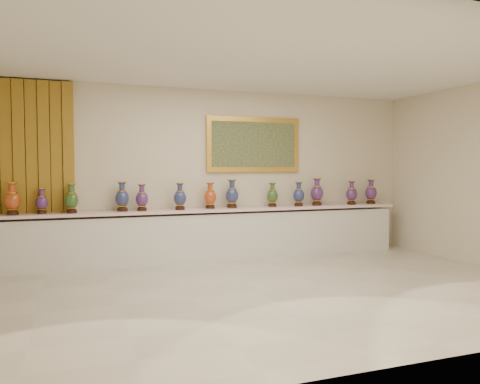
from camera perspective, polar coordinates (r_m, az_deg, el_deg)
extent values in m
plane|color=beige|center=(6.22, 2.30, -12.06)|extent=(8.00, 8.00, 0.00)
plane|color=beige|center=(8.38, -4.10, 2.20)|extent=(8.00, 0.00, 8.00)
plane|color=white|center=(6.16, 2.37, 15.98)|extent=(8.00, 8.00, 0.00)
cube|color=#AB8024|center=(8.05, -25.26, 1.89)|extent=(1.64, 0.14, 2.95)
cube|color=gold|center=(8.63, 1.69, 5.79)|extent=(1.80, 0.06, 1.00)
cube|color=#1E3219|center=(8.60, 1.77, 5.81)|extent=(1.62, 0.02, 0.82)
cube|color=white|center=(8.24, -3.64, -5.45)|extent=(7.20, 0.42, 0.81)
cube|color=#FCD4D9|center=(8.17, -3.61, -2.21)|extent=(7.28, 0.48, 0.05)
cylinder|color=#32190D|center=(7.86, -25.99, -2.35)|extent=(0.17, 0.17, 0.05)
cone|color=gold|center=(7.85, -26.00, -1.96)|extent=(0.15, 0.15, 0.03)
ellipsoid|color=maroon|center=(7.84, -26.02, -0.96)|extent=(0.25, 0.25, 0.29)
cylinder|color=gold|center=(7.84, -26.04, -0.08)|extent=(0.16, 0.16, 0.01)
cylinder|color=maroon|center=(7.83, -26.05, 0.38)|extent=(0.09, 0.09, 0.10)
cone|color=maroon|center=(7.83, -26.06, 0.90)|extent=(0.16, 0.16, 0.04)
cylinder|color=gold|center=(7.83, -26.06, 1.04)|extent=(0.16, 0.16, 0.01)
cylinder|color=#32190D|center=(7.90, -23.01, -2.29)|extent=(0.14, 0.14, 0.04)
cone|color=gold|center=(7.89, -23.01, -1.98)|extent=(0.12, 0.12, 0.03)
ellipsoid|color=#31144F|center=(7.89, -23.03, -1.18)|extent=(0.23, 0.23, 0.23)
cylinder|color=gold|center=(7.88, -23.04, -0.47)|extent=(0.13, 0.13, 0.01)
cylinder|color=#31144F|center=(7.88, -23.05, -0.11)|extent=(0.07, 0.07, 0.08)
cone|color=#31144F|center=(7.87, -23.06, 0.31)|extent=(0.13, 0.13, 0.03)
cylinder|color=gold|center=(7.87, -23.06, 0.42)|extent=(0.13, 0.13, 0.01)
cylinder|color=#32190D|center=(7.82, -19.84, -2.25)|extent=(0.16, 0.16, 0.05)
cone|color=gold|center=(7.82, -19.84, -1.88)|extent=(0.14, 0.14, 0.03)
ellipsoid|color=black|center=(7.81, -19.86, -0.94)|extent=(0.28, 0.28, 0.27)
cylinder|color=gold|center=(7.80, -19.88, -0.10)|extent=(0.15, 0.15, 0.01)
cylinder|color=black|center=(7.80, -19.88, 0.33)|extent=(0.09, 0.09, 0.10)
cone|color=black|center=(7.80, -19.89, 0.82)|extent=(0.15, 0.15, 0.04)
cylinder|color=gold|center=(7.80, -19.89, 0.95)|extent=(0.15, 0.15, 0.01)
cylinder|color=#32190D|center=(7.91, -14.16, -2.10)|extent=(0.17, 0.17, 0.05)
cone|color=gold|center=(7.91, -14.16, -1.72)|extent=(0.15, 0.15, 0.03)
ellipsoid|color=#101340|center=(7.90, -14.18, -0.75)|extent=(0.28, 0.28, 0.28)
cylinder|color=gold|center=(7.89, -14.19, 0.11)|extent=(0.15, 0.15, 0.01)
cylinder|color=#101340|center=(7.89, -14.19, 0.56)|extent=(0.09, 0.09, 0.10)
cone|color=#101340|center=(7.89, -14.20, 1.06)|extent=(0.15, 0.15, 0.04)
cylinder|color=gold|center=(7.88, -14.20, 1.20)|extent=(0.16, 0.16, 0.01)
cylinder|color=#32190D|center=(7.91, -11.85, -2.09)|extent=(0.16, 0.16, 0.04)
cone|color=gold|center=(7.91, -11.85, -1.74)|extent=(0.14, 0.14, 0.03)
ellipsoid|color=#31144F|center=(7.90, -11.86, -0.85)|extent=(0.25, 0.25, 0.26)
cylinder|color=gold|center=(7.90, -11.87, -0.06)|extent=(0.14, 0.14, 0.01)
cylinder|color=#31144F|center=(7.89, -11.87, 0.34)|extent=(0.08, 0.08, 0.09)
cone|color=#31144F|center=(7.89, -11.88, 0.80)|extent=(0.14, 0.14, 0.03)
cylinder|color=gold|center=(7.89, -11.88, 0.93)|extent=(0.14, 0.14, 0.01)
cylinder|color=#32190D|center=(8.00, -7.32, -1.99)|extent=(0.16, 0.16, 0.05)
cone|color=gold|center=(8.00, -7.33, -1.63)|extent=(0.14, 0.14, 0.03)
ellipsoid|color=#101340|center=(7.99, -7.33, -0.73)|extent=(0.23, 0.23, 0.27)
cylinder|color=gold|center=(7.98, -7.34, 0.08)|extent=(0.15, 0.15, 0.01)
cylinder|color=#101340|center=(7.98, -7.34, 0.50)|extent=(0.08, 0.08, 0.10)
cone|color=#101340|center=(7.98, -7.34, 0.97)|extent=(0.15, 0.15, 0.04)
cylinder|color=gold|center=(7.98, -7.34, 1.10)|extent=(0.15, 0.15, 0.01)
cylinder|color=#32190D|center=(8.19, -3.66, -1.85)|extent=(0.16, 0.16, 0.05)
cone|color=gold|center=(8.19, -3.66, -1.51)|extent=(0.14, 0.14, 0.03)
ellipsoid|color=maroon|center=(8.18, -3.67, -0.63)|extent=(0.23, 0.23, 0.26)
cylinder|color=gold|center=(8.18, -3.67, 0.15)|extent=(0.14, 0.14, 0.01)
cylinder|color=maroon|center=(8.17, -3.67, 0.56)|extent=(0.08, 0.08, 0.10)
cone|color=maroon|center=(8.17, -3.67, 1.02)|extent=(0.14, 0.14, 0.04)
cylinder|color=gold|center=(8.17, -3.67, 1.14)|extent=(0.15, 0.15, 0.01)
cylinder|color=#32190D|center=(8.32, -0.98, -1.76)|extent=(0.18, 0.18, 0.05)
cone|color=gold|center=(8.32, -0.98, -1.38)|extent=(0.16, 0.16, 0.03)
ellipsoid|color=#101340|center=(8.31, -0.98, -0.43)|extent=(0.30, 0.30, 0.29)
cylinder|color=gold|center=(8.30, -0.99, 0.42)|extent=(0.16, 0.16, 0.01)
cylinder|color=#101340|center=(8.30, -0.99, 0.86)|extent=(0.09, 0.09, 0.11)
cone|color=#101340|center=(8.29, -0.99, 1.36)|extent=(0.16, 0.16, 0.04)
cylinder|color=gold|center=(8.29, -0.99, 1.49)|extent=(0.16, 0.16, 0.01)
cylinder|color=#32190D|center=(8.59, 3.96, -1.64)|extent=(0.16, 0.16, 0.04)
cone|color=gold|center=(8.58, 3.96, -1.32)|extent=(0.14, 0.14, 0.03)
ellipsoid|color=black|center=(8.58, 3.96, -0.51)|extent=(0.27, 0.27, 0.25)
cylinder|color=gold|center=(8.57, 3.97, 0.21)|extent=(0.14, 0.14, 0.01)
cylinder|color=black|center=(8.57, 3.97, 0.59)|extent=(0.08, 0.08, 0.09)
cone|color=black|center=(8.57, 3.97, 1.01)|extent=(0.14, 0.14, 0.03)
cylinder|color=gold|center=(8.57, 3.97, 1.12)|extent=(0.14, 0.14, 0.01)
cylinder|color=#32190D|center=(8.75, 7.15, -1.56)|extent=(0.16, 0.16, 0.05)
cone|color=gold|center=(8.75, 7.15, -1.24)|extent=(0.14, 0.14, 0.03)
ellipsoid|color=#101340|center=(8.74, 7.16, -0.42)|extent=(0.26, 0.26, 0.26)
cylinder|color=gold|center=(8.73, 7.16, 0.31)|extent=(0.14, 0.14, 0.01)
cylinder|color=#101340|center=(8.73, 7.17, 0.69)|extent=(0.08, 0.08, 0.10)
cone|color=#101340|center=(8.73, 7.17, 1.11)|extent=(0.14, 0.14, 0.04)
cylinder|color=gold|center=(8.73, 7.17, 1.23)|extent=(0.15, 0.15, 0.01)
cylinder|color=#32190D|center=(8.99, 9.35, -1.44)|extent=(0.18, 0.18, 0.05)
cone|color=gold|center=(8.98, 9.35, -1.08)|extent=(0.16, 0.16, 0.03)
ellipsoid|color=#31144F|center=(8.98, 9.36, -0.17)|extent=(0.28, 0.28, 0.30)
cylinder|color=gold|center=(8.97, 9.37, 0.65)|extent=(0.16, 0.16, 0.01)
cylinder|color=#31144F|center=(8.97, 9.37, 1.07)|extent=(0.10, 0.10, 0.11)
cone|color=#31144F|center=(8.97, 9.37, 1.54)|extent=(0.16, 0.16, 0.04)
cylinder|color=gold|center=(8.96, 9.38, 1.67)|extent=(0.17, 0.17, 0.01)
cylinder|color=#32190D|center=(9.32, 13.43, -1.34)|extent=(0.16, 0.16, 0.05)
cone|color=gold|center=(9.32, 13.43, -1.03)|extent=(0.14, 0.14, 0.03)
ellipsoid|color=#31144F|center=(9.31, 13.44, -0.25)|extent=(0.23, 0.23, 0.27)
cylinder|color=gold|center=(9.30, 13.45, 0.45)|extent=(0.15, 0.15, 0.01)
cylinder|color=#31144F|center=(9.30, 13.45, 0.81)|extent=(0.09, 0.09, 0.10)
cone|color=#31144F|center=(9.30, 13.46, 1.21)|extent=(0.15, 0.15, 0.04)
cylinder|color=gold|center=(9.30, 13.46, 1.32)|extent=(0.15, 0.15, 0.01)
cylinder|color=#32190D|center=(9.63, 15.66, -1.23)|extent=(0.17, 0.17, 0.05)
cone|color=gold|center=(9.62, 15.66, -0.91)|extent=(0.15, 0.15, 0.03)
ellipsoid|color=#31144F|center=(9.61, 15.67, -0.11)|extent=(0.30, 0.30, 0.28)
cylinder|color=gold|center=(9.61, 15.68, 0.60)|extent=(0.15, 0.15, 0.01)
cylinder|color=#31144F|center=(9.61, 15.69, 0.97)|extent=(0.09, 0.09, 0.10)
cone|color=#31144F|center=(9.60, 15.69, 1.38)|extent=(0.15, 0.15, 0.04)
cylinder|color=gold|center=(9.60, 15.69, 1.50)|extent=(0.16, 0.16, 0.01)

